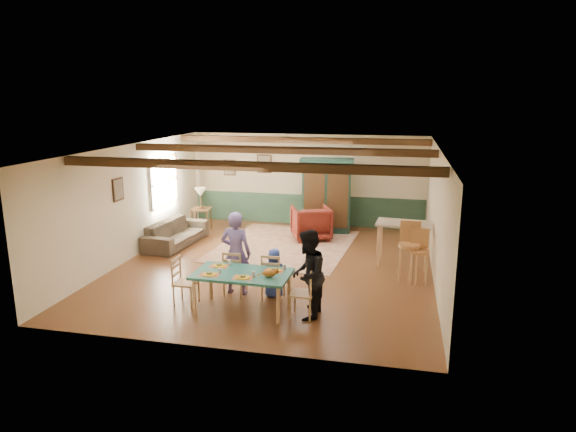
% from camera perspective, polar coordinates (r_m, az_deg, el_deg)
% --- Properties ---
extents(floor, '(8.00, 8.00, 0.00)m').
position_cam_1_polar(floor, '(11.81, -1.46, -5.55)').
color(floor, '#552D18').
rests_on(floor, ground).
extents(wall_back, '(7.00, 0.02, 2.70)m').
position_cam_1_polar(wall_back, '(15.29, 2.11, 4.03)').
color(wall_back, beige).
rests_on(wall_back, floor).
extents(wall_left, '(0.02, 8.00, 2.70)m').
position_cam_1_polar(wall_left, '(12.74, -16.98, 1.55)').
color(wall_left, beige).
rests_on(wall_left, floor).
extents(wall_right, '(0.02, 8.00, 2.70)m').
position_cam_1_polar(wall_right, '(11.15, 16.23, -0.02)').
color(wall_right, beige).
rests_on(wall_right, floor).
extents(ceiling, '(7.00, 8.00, 0.02)m').
position_cam_1_polar(ceiling, '(11.23, -1.54, 7.59)').
color(ceiling, white).
rests_on(ceiling, wall_back).
extents(wainscot_back, '(6.95, 0.03, 0.90)m').
position_cam_1_polar(wainscot_back, '(15.44, 2.07, 0.72)').
color(wainscot_back, '#223E2D').
rests_on(wainscot_back, floor).
extents(ceiling_beam_front, '(6.95, 0.16, 0.16)m').
position_cam_1_polar(ceiling_beam_front, '(9.04, -5.07, 5.56)').
color(ceiling_beam_front, '#311E0D').
rests_on(ceiling_beam_front, ceiling).
extents(ceiling_beam_mid, '(6.95, 0.16, 0.16)m').
position_cam_1_polar(ceiling_beam_mid, '(11.63, -1.06, 7.34)').
color(ceiling_beam_mid, '#311E0D').
rests_on(ceiling_beam_mid, ceiling).
extents(ceiling_beam_back, '(6.95, 0.16, 0.16)m').
position_cam_1_polar(ceiling_beam_back, '(14.16, 1.42, 8.42)').
color(ceiling_beam_back, '#311E0D').
rests_on(ceiling_beam_back, ceiling).
extents(window_left, '(0.06, 1.60, 1.30)m').
position_cam_1_polar(window_left, '(14.16, -13.59, 3.73)').
color(window_left, white).
rests_on(window_left, wall_left).
extents(picture_left_wall, '(0.04, 0.42, 0.52)m').
position_cam_1_polar(picture_left_wall, '(12.14, -18.35, 2.82)').
color(picture_left_wall, gray).
rests_on(picture_left_wall, wall_left).
extents(picture_back_a, '(0.45, 0.04, 0.55)m').
position_cam_1_polar(picture_back_a, '(15.48, -2.66, 5.82)').
color(picture_back_a, gray).
rests_on(picture_back_a, wall_back).
extents(picture_back_b, '(0.38, 0.04, 0.48)m').
position_cam_1_polar(picture_back_b, '(15.82, -6.52, 5.37)').
color(picture_back_b, gray).
rests_on(picture_back_b, wall_back).
extents(dining_table, '(1.75, 1.00, 0.72)m').
position_cam_1_polar(dining_table, '(9.39, -5.07, -8.38)').
color(dining_table, '#1E6053').
rests_on(dining_table, floor).
extents(dining_chair_far_left, '(0.41, 0.43, 0.91)m').
position_cam_1_polar(dining_chair_far_left, '(10.08, -5.90, -6.26)').
color(dining_chair_far_left, tan).
rests_on(dining_chair_far_left, floor).
extents(dining_chair_far_right, '(0.41, 0.43, 0.91)m').
position_cam_1_polar(dining_chair_far_right, '(9.86, -1.66, -6.65)').
color(dining_chair_far_right, tan).
rests_on(dining_chair_far_right, floor).
extents(dining_chair_end_left, '(0.43, 0.41, 0.91)m').
position_cam_1_polar(dining_chair_end_left, '(9.75, -11.29, -7.16)').
color(dining_chair_end_left, tan).
rests_on(dining_chair_end_left, floor).
extents(dining_chair_end_right, '(0.43, 0.41, 0.91)m').
position_cam_1_polar(dining_chair_end_right, '(9.08, 1.60, -8.47)').
color(dining_chair_end_right, tan).
rests_on(dining_chair_end_right, floor).
extents(person_man, '(0.61, 0.41, 1.65)m').
position_cam_1_polar(person_man, '(10.03, -5.80, -4.12)').
color(person_man, '#6F5898').
rests_on(person_man, floor).
extents(person_woman, '(0.62, 0.78, 1.58)m').
position_cam_1_polar(person_woman, '(8.94, 2.22, -6.52)').
color(person_woman, black).
rests_on(person_woman, floor).
extents(person_child, '(0.48, 0.32, 0.96)m').
position_cam_1_polar(person_child, '(9.92, -1.55, -6.36)').
color(person_child, '#273F9F').
rests_on(person_child, floor).
extents(cat, '(0.35, 0.14, 0.17)m').
position_cam_1_polar(cat, '(9.00, -2.13, -6.29)').
color(cat, '#C46822').
rests_on(cat, dining_table).
extents(place_setting_near_left, '(0.39, 0.30, 0.11)m').
position_cam_1_polar(place_setting_near_left, '(9.21, -8.74, -6.17)').
color(place_setting_near_left, gold).
rests_on(place_setting_near_left, dining_table).
extents(place_setting_near_center, '(0.39, 0.30, 0.11)m').
position_cam_1_polar(place_setting_near_center, '(9.00, -5.04, -6.54)').
color(place_setting_near_center, gold).
rests_on(place_setting_near_center, dining_table).
extents(place_setting_far_left, '(0.39, 0.30, 0.11)m').
position_cam_1_polar(place_setting_far_left, '(9.63, -7.65, -5.26)').
color(place_setting_far_left, gold).
rests_on(place_setting_far_left, dining_table).
extents(place_setting_far_right, '(0.39, 0.30, 0.11)m').
position_cam_1_polar(place_setting_far_right, '(9.31, -1.56, -5.80)').
color(place_setting_far_right, gold).
rests_on(place_setting_far_right, dining_table).
extents(area_rug, '(3.55, 4.11, 0.01)m').
position_cam_1_polar(area_rug, '(13.34, -0.34, -3.28)').
color(area_rug, beige).
rests_on(area_rug, floor).
extents(armoire, '(1.53, 0.72, 2.10)m').
position_cam_1_polar(armoire, '(14.49, 4.30, 2.26)').
color(armoire, '#132F25').
rests_on(armoire, floor).
extents(armchair, '(1.27, 1.29, 0.91)m').
position_cam_1_polar(armchair, '(13.85, 2.57, -0.76)').
color(armchair, '#430F0D').
rests_on(armchair, floor).
extents(sofa, '(1.03, 2.24, 0.64)m').
position_cam_1_polar(sofa, '(13.67, -12.33, -1.84)').
color(sofa, '#392F23').
rests_on(sofa, floor).
extents(end_table, '(0.60, 0.60, 0.65)m').
position_cam_1_polar(end_table, '(14.94, -9.58, -0.38)').
color(end_table, '#311E0D').
rests_on(end_table, floor).
extents(table_lamp, '(0.34, 0.34, 0.60)m').
position_cam_1_polar(table_lamp, '(14.81, -9.68, 1.97)').
color(table_lamp, tan).
rests_on(table_lamp, end_table).
extents(counter_table, '(1.27, 0.80, 1.01)m').
position_cam_1_polar(counter_table, '(11.99, 12.64, -3.06)').
color(counter_table, beige).
rests_on(counter_table, floor).
extents(bar_stool_left, '(0.47, 0.51, 1.26)m').
position_cam_1_polar(bar_stool_left, '(10.96, 13.29, -3.96)').
color(bar_stool_left, '#B97D48').
rests_on(bar_stool_left, floor).
extents(bar_stool_right, '(0.41, 0.45, 1.13)m').
position_cam_1_polar(bar_stool_right, '(10.90, 14.37, -4.48)').
color(bar_stool_right, '#B97D48').
rests_on(bar_stool_right, floor).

